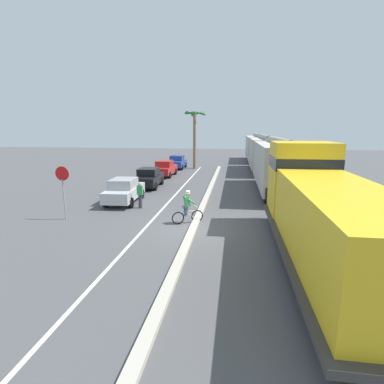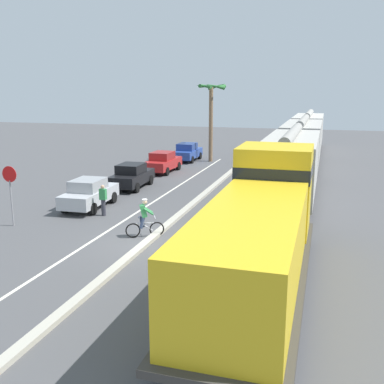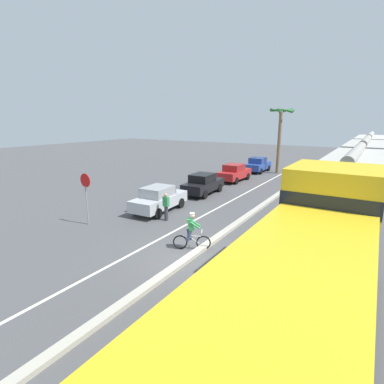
% 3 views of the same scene
% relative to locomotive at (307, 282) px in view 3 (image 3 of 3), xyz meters
% --- Properties ---
extents(ground_plane, '(120.00, 120.00, 0.00)m').
position_rel_locomotive_xyz_m(ground_plane, '(-5.10, 2.68, -1.80)').
color(ground_plane, '#4C4C4F').
extents(median_curb, '(0.36, 36.00, 0.16)m').
position_rel_locomotive_xyz_m(median_curb, '(-5.10, 8.68, -1.72)').
color(median_curb, '#B2AD9E').
rests_on(median_curb, ground).
extents(lane_stripe, '(0.14, 36.00, 0.01)m').
position_rel_locomotive_xyz_m(lane_stripe, '(-7.50, 8.68, -1.79)').
color(lane_stripe, silver).
rests_on(lane_stripe, ground).
extents(locomotive, '(3.10, 11.61, 4.20)m').
position_rel_locomotive_xyz_m(locomotive, '(0.00, 0.00, 0.00)').
color(locomotive, gold).
rests_on(locomotive, ground).
extents(hopper_car_lead, '(2.90, 10.60, 4.18)m').
position_rel_locomotive_xyz_m(hopper_car_lead, '(0.00, 12.16, 0.28)').
color(hopper_car_lead, '#AFADA5').
rests_on(hopper_car_lead, ground).
extents(hopper_car_middle, '(2.90, 10.60, 4.18)m').
position_rel_locomotive_xyz_m(hopper_car_middle, '(0.00, 23.76, 0.28)').
color(hopper_car_middle, '#AEABA4').
rests_on(hopper_car_middle, ground).
extents(hopper_car_trailing, '(2.90, 10.60, 4.18)m').
position_rel_locomotive_xyz_m(hopper_car_trailing, '(0.00, 35.36, 0.28)').
color(hopper_car_trailing, '#B9B6AE').
rests_on(hopper_car_trailing, ground).
extents(parked_car_silver, '(1.99, 4.28, 1.62)m').
position_rel_locomotive_xyz_m(parked_car_silver, '(-10.37, 7.25, -0.98)').
color(parked_car_silver, '#B7BABF').
rests_on(parked_car_silver, ground).
extents(parked_car_black, '(1.96, 4.26, 1.62)m').
position_rel_locomotive_xyz_m(parked_car_black, '(-10.25, 12.66, -0.98)').
color(parked_car_black, black).
rests_on(parked_car_black, ground).
extents(parked_car_red, '(1.92, 4.24, 1.62)m').
position_rel_locomotive_xyz_m(parked_car_red, '(-10.29, 18.70, -0.98)').
color(parked_car_red, red).
rests_on(parked_car_red, ground).
extents(parked_car_blue, '(1.85, 4.21, 1.62)m').
position_rel_locomotive_xyz_m(parked_car_blue, '(-10.17, 24.82, -0.98)').
color(parked_car_blue, '#28479E').
rests_on(parked_car_blue, ground).
extents(cyclist, '(1.54, 0.86, 1.71)m').
position_rel_locomotive_xyz_m(cyclist, '(-5.54, 3.43, -0.98)').
color(cyclist, black).
rests_on(cyclist, ground).
extents(stop_sign, '(0.76, 0.08, 2.88)m').
position_rel_locomotive_xyz_m(stop_sign, '(-12.18, 3.21, 0.23)').
color(stop_sign, gray).
rests_on(stop_sign, ground).
extents(palm_tree_near, '(2.68, 2.75, 7.02)m').
position_rel_locomotive_xyz_m(palm_tree_near, '(-8.08, 25.13, 3.40)').
color(palm_tree_near, '#846647').
rests_on(palm_tree_near, ground).
extents(pedestrian_by_cars, '(0.34, 0.22, 1.62)m').
position_rel_locomotive_xyz_m(pedestrian_by_cars, '(-8.90, 6.04, -0.95)').
color(pedestrian_by_cars, '#33333D').
rests_on(pedestrian_by_cars, ground).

